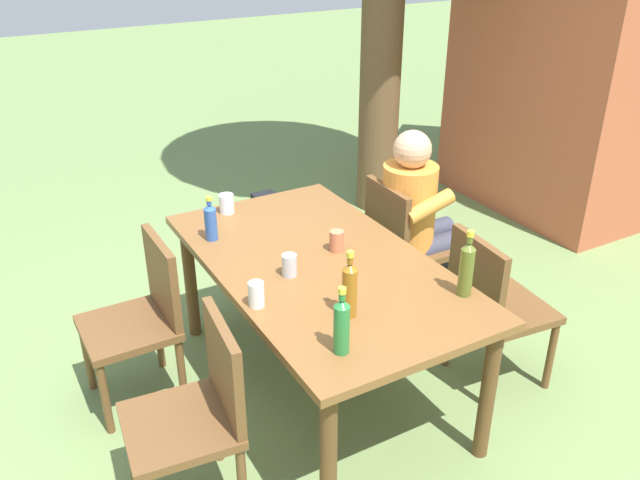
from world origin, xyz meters
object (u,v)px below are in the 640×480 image
(chair_far_left, at_px, (402,242))
(backpack_by_near_side, at_px, (270,230))
(chair_near_left, at_px, (143,314))
(dining_table, at_px, (320,277))
(cup_terracotta, at_px, (337,241))
(bottle_green, at_px, (342,325))
(bottle_olive, at_px, (467,268))
(cup_steel, at_px, (289,265))
(bottle_amber, at_px, (350,288))
(bottle_blue, at_px, (211,221))
(chair_near_right, at_px, (198,409))
(brick_kiosk, at_px, (606,29))
(cup_white, at_px, (256,294))
(cup_glass, at_px, (227,204))
(person_in_white_shirt, at_px, (419,213))
(chair_far_right, at_px, (492,303))

(chair_far_left, distance_m, backpack_by_near_side, 1.13)
(chair_near_left, bearing_deg, chair_far_left, 90.05)
(dining_table, bearing_deg, backpack_by_near_side, 164.60)
(cup_terracotta, bearing_deg, bottle_green, -29.56)
(bottle_olive, distance_m, cup_steel, 0.80)
(bottle_amber, height_order, cup_terracotta, bottle_amber)
(cup_steel, bearing_deg, bottle_blue, -161.24)
(bottle_blue, height_order, backpack_by_near_side, bottle_blue)
(cup_terracotta, bearing_deg, dining_table, -64.37)
(bottle_amber, xyz_separation_m, cup_steel, (-0.42, -0.07, -0.08))
(chair_near_right, xyz_separation_m, bottle_olive, (0.17, 1.20, 0.40))
(bottle_green, xyz_separation_m, bottle_amber, (-0.20, 0.16, 0.01))
(cup_terracotta, height_order, brick_kiosk, brick_kiosk)
(cup_white, height_order, backpack_by_near_side, cup_white)
(bottle_olive, xyz_separation_m, bottle_amber, (-0.11, -0.53, -0.00))
(cup_steel, xyz_separation_m, cup_glass, (-0.80, 0.02, 0.00))
(chair_near_left, distance_m, chair_near_right, 0.80)
(dining_table, relative_size, person_in_white_shirt, 1.48)
(chair_far_left, height_order, bottle_olive, bottle_olive)
(backpack_by_near_side, height_order, brick_kiosk, brick_kiosk)
(bottle_amber, distance_m, bottle_blue, 0.98)
(backpack_by_near_side, bearing_deg, cup_white, -26.83)
(bottle_olive, relative_size, cup_glass, 2.90)
(chair_near_right, bearing_deg, backpack_by_near_side, 146.96)
(chair_near_left, xyz_separation_m, bottle_olive, (0.97, 1.20, 0.40))
(cup_terracotta, xyz_separation_m, backpack_by_near_side, (-1.35, 0.26, -0.58))
(cup_glass, height_order, cup_white, cup_white)
(chair_far_right, xyz_separation_m, cup_white, (-0.18, -1.22, 0.32))
(person_in_white_shirt, bearing_deg, bottle_olive, -26.91)
(chair_near_right, height_order, bottle_amber, bottle_amber)
(chair_near_right, bearing_deg, cup_steel, 120.82)
(chair_far_right, relative_size, cup_terracotta, 8.09)
(dining_table, height_order, chair_near_right, chair_near_right)
(chair_far_left, relative_size, chair_near_right, 1.00)
(bottle_amber, bearing_deg, bottle_olive, 78.28)
(chair_near_left, xyz_separation_m, bottle_blue, (-0.09, 0.42, 0.37))
(cup_steel, bearing_deg, bottle_green, -8.68)
(dining_table, distance_m, cup_white, 0.50)
(cup_white, bearing_deg, cup_glass, 164.99)
(cup_steel, bearing_deg, chair_far_left, 114.04)
(cup_steel, bearing_deg, chair_far_right, 70.57)
(chair_near_left, xyz_separation_m, person_in_white_shirt, (0.00, 1.69, 0.17))
(brick_kiosk, bearing_deg, bottle_olive, -58.66)
(chair_near_left, bearing_deg, backpack_by_near_side, 130.83)
(chair_near_left, relative_size, bottle_blue, 3.66)
(chair_near_right, bearing_deg, dining_table, 116.91)
(cup_terracotta, bearing_deg, backpack_by_near_side, 169.17)
(bottle_green, relative_size, bottle_olive, 0.92)
(bottle_green, xyz_separation_m, backpack_by_near_side, (-2.08, 0.67, -0.65))
(bottle_olive, xyz_separation_m, cup_white, (-0.37, -0.84, -0.08))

